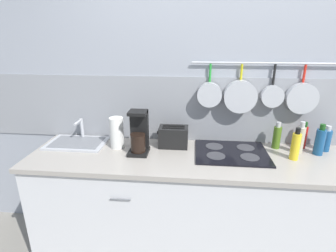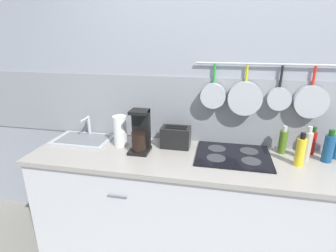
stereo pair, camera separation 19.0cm
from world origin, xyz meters
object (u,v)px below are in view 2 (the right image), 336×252
at_px(toaster, 176,137).
at_px(bottle_olive_oil, 300,151).
at_px(coffee_maker, 140,134).
at_px(bottle_hot_sauce, 307,145).
at_px(bottle_dish_soap, 312,142).
at_px(bottle_vinegar, 283,141).
at_px(paper_towel_roll, 120,131).
at_px(bottle_sesame_oil, 329,148).

distance_m(toaster, bottle_olive_oil, 0.91).
bearing_deg(coffee_maker, bottle_hot_sauce, 4.83).
xyz_separation_m(coffee_maker, toaster, (0.25, 0.14, -0.05)).
xyz_separation_m(coffee_maker, bottle_dish_soap, (1.29, 0.21, -0.04)).
bearing_deg(bottle_vinegar, paper_towel_roll, -174.96).
bearing_deg(bottle_sesame_oil, paper_towel_roll, -179.20).
xyz_separation_m(bottle_dish_soap, bottle_sesame_oil, (0.07, -0.12, 0.01)).
bearing_deg(toaster, bottle_olive_oil, -9.29).
height_order(coffee_maker, bottle_hot_sauce, coffee_maker).
height_order(bottle_olive_oil, bottle_sesame_oil, bottle_olive_oil).
xyz_separation_m(paper_towel_roll, bottle_olive_oil, (1.34, -0.08, -0.02)).
height_order(bottle_dish_soap, bottle_sesame_oil, bottle_sesame_oil).
relative_size(paper_towel_roll, bottle_dish_soap, 1.15).
distance_m(paper_towel_roll, bottle_dish_soap, 1.49).
bearing_deg(coffee_maker, bottle_sesame_oil, 3.96).
bearing_deg(bottle_vinegar, bottle_hot_sauce, -29.06).
bearing_deg(coffee_maker, bottle_olive_oil, -0.56).
bearing_deg(bottle_olive_oil, toaster, 170.71).
relative_size(paper_towel_roll, bottle_olive_oil, 1.03).
xyz_separation_m(bottle_vinegar, bottle_olive_oil, (0.07, -0.20, 0.01)).
xyz_separation_m(toaster, bottle_dish_soap, (1.03, 0.07, 0.01)).
distance_m(paper_towel_roll, bottle_vinegar, 1.27).
relative_size(toaster, bottle_olive_oil, 1.03).
bearing_deg(bottle_sesame_oil, bottle_vinegar, 162.45).
bearing_deg(bottle_vinegar, bottle_sesame_oil, -17.55).
bearing_deg(bottle_hot_sauce, bottle_sesame_oil, -3.71).
distance_m(coffee_maker, toaster, 0.29).
bearing_deg(bottle_hot_sauce, coffee_maker, -175.17).
xyz_separation_m(bottle_vinegar, bottle_sesame_oil, (0.29, -0.09, 0.01)).
xyz_separation_m(paper_towel_roll, bottle_vinegar, (1.27, 0.11, -0.03)).
bearing_deg(bottle_vinegar, bottle_dish_soap, 6.61).
height_order(toaster, bottle_vinegar, bottle_vinegar).
relative_size(coffee_maker, bottle_vinegar, 1.52).
xyz_separation_m(coffee_maker, bottle_vinegar, (1.08, 0.18, -0.04)).
distance_m(bottle_olive_oil, bottle_hot_sauce, 0.14).
height_order(paper_towel_roll, bottle_sesame_oil, paper_towel_roll).
bearing_deg(bottle_sesame_oil, coffee_maker, -176.04).
height_order(coffee_maker, bottle_sesame_oil, coffee_maker).
distance_m(paper_towel_roll, coffee_maker, 0.21).
height_order(paper_towel_roll, bottle_hot_sauce, bottle_hot_sauce).
relative_size(bottle_olive_oil, bottle_hot_sauce, 0.96).
xyz_separation_m(toaster, bottle_vinegar, (0.82, 0.05, 0.01)).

